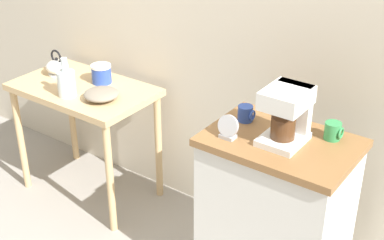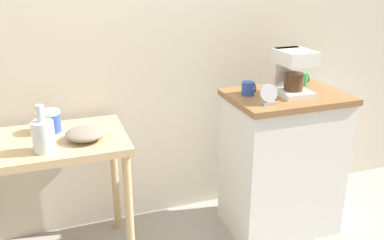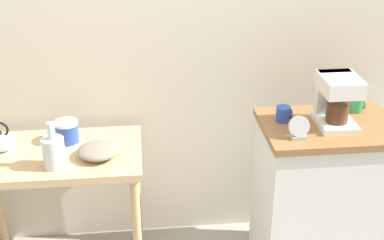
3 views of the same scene
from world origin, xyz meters
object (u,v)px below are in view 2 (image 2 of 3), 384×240
object	(u,v)px
bowl_stoneware	(86,133)
mug_blue	(248,88)
mug_tall_green	(302,79)
glass_carafe_vase	(43,135)
canister_enamel	(49,121)
coffee_maker	(292,70)
table_clock	(268,95)

from	to	relation	value
bowl_stoneware	mug_blue	size ratio (longest dim) A/B	2.55
mug_tall_green	bowl_stoneware	bearing A→B (deg)	-175.35
glass_carafe_vase	canister_enamel	world-z (taller)	glass_carafe_vase
coffee_maker	table_clock	size ratio (longest dim) A/B	2.29
canister_enamel	mug_blue	size ratio (longest dim) A/B	1.56
bowl_stoneware	glass_carafe_vase	bearing A→B (deg)	-159.68
bowl_stoneware	mug_tall_green	world-z (taller)	mug_tall_green
mug_tall_green	mug_blue	bearing A→B (deg)	-169.49
canister_enamel	table_clock	distance (m)	1.18
mug_tall_green	mug_blue	world-z (taller)	mug_tall_green
glass_carafe_vase	mug_tall_green	size ratio (longest dim) A/B	2.86
glass_carafe_vase	mug_blue	size ratio (longest dim) A/B	2.93
glass_carafe_vase	coffee_maker	bearing A→B (deg)	2.03
mug_tall_green	table_clock	size ratio (longest dim) A/B	0.72
glass_carafe_vase	mug_blue	xyz separation A→B (m)	(1.14, 0.11, 0.09)
coffee_maker	mug_tall_green	size ratio (longest dim) A/B	3.17
canister_enamel	mug_tall_green	bearing A→B (deg)	-2.67
canister_enamel	table_clock	world-z (taller)	table_clock
canister_enamel	coffee_maker	distance (m)	1.38
coffee_maker	bowl_stoneware	bearing A→B (deg)	178.75
glass_carafe_vase	canister_enamel	size ratio (longest dim) A/B	1.88
bowl_stoneware	canister_enamel	distance (m)	0.25
mug_tall_green	table_clock	xyz separation A→B (m)	(-0.39, -0.27, 0.01)
mug_blue	canister_enamel	bearing A→B (deg)	172.43
canister_enamel	mug_blue	bearing A→B (deg)	-7.57
mug_tall_green	table_clock	bearing A→B (deg)	-145.40
mug_tall_green	mug_blue	size ratio (longest dim) A/B	1.03
coffee_maker	mug_blue	distance (m)	0.27
mug_tall_green	table_clock	distance (m)	0.47
canister_enamel	coffee_maker	bearing A→B (deg)	-8.68
table_clock	bowl_stoneware	bearing A→B (deg)	170.52
coffee_maker	glass_carafe_vase	bearing A→B (deg)	-177.97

